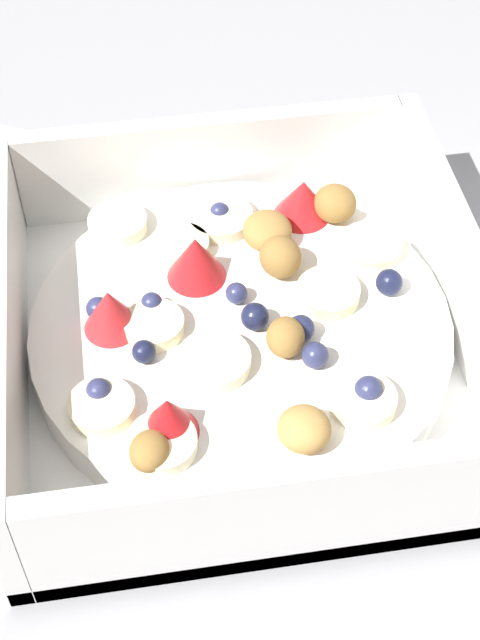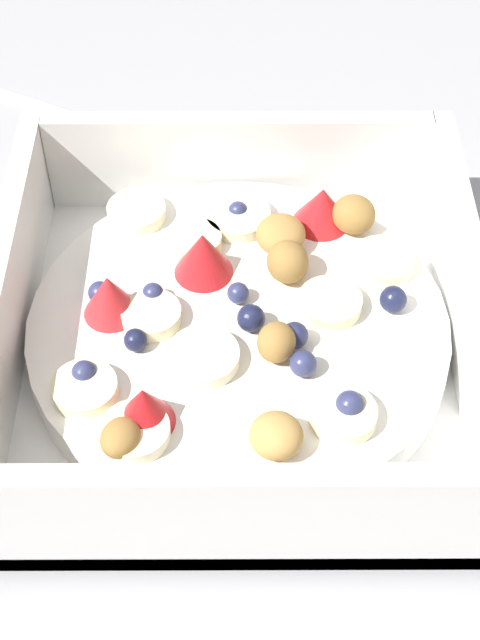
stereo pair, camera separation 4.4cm
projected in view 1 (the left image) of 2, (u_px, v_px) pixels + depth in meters
The scene contains 3 objects.
ground_plane at pixel (237, 340), 0.47m from camera, with size 2.40×2.40×0.00m, color #9E9EA3.
fruit_bowl at pixel (239, 331), 0.45m from camera, with size 0.22×0.22×0.07m.
spoon at pixel (64, 138), 0.57m from camera, with size 0.10×0.16×0.01m.
Camera 1 is at (0.30, -0.05, 0.36)m, focal length 53.49 mm.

